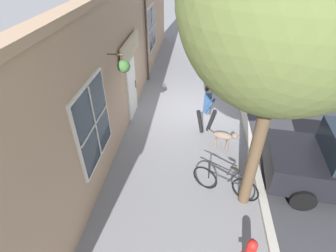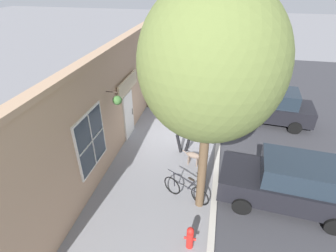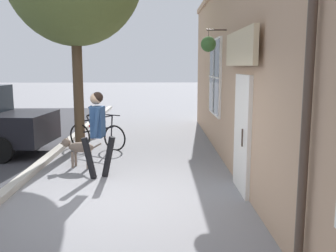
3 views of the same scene
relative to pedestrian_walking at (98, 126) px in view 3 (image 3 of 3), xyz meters
name	(u,v)px [view 3 (image 3 of 3)]	position (x,y,z in m)	size (l,w,h in m)	color
ground_plane	(119,200)	(-0.54, 1.31, -1.06)	(90.00, 90.00, 0.00)	gray
storefront_facade	(261,68)	(-2.88, 1.30, 1.15)	(0.95, 18.00, 4.40)	tan
pedestrian_walking	(98,126)	(0.00, 0.00, 0.00)	(0.69, 0.59, 1.75)	black
dog_on_leash	(79,148)	(0.58, -0.81, -0.61)	(0.99, 0.39, 0.67)	#7F6B5B
leaning_bicycle	(97,135)	(0.48, -2.66, -0.68)	(1.63, 0.68, 1.01)	black
fire_hydrant	(94,124)	(0.87, -4.47, -0.66)	(0.34, 0.20, 0.77)	red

